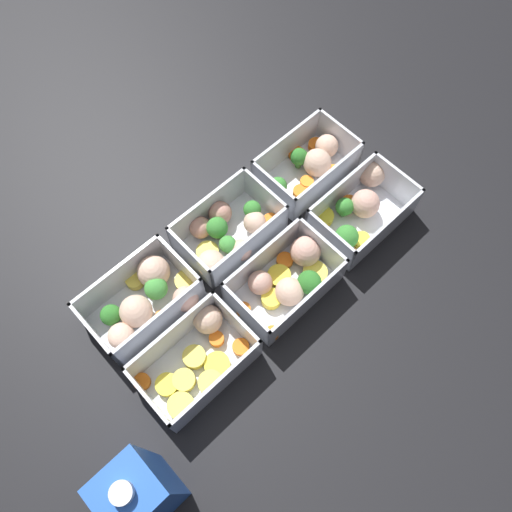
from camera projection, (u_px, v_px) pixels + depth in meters
ground_plane at (256, 262)px, 0.82m from camera, size 4.00×4.00×0.00m
container_near_left at (310, 164)px, 0.87m from camera, size 0.17×0.11×0.07m
container_near_center at (227, 233)px, 0.81m from camera, size 0.17×0.12×0.07m
container_near_right at (146, 299)px, 0.76m from camera, size 0.18×0.13×0.07m
container_far_left at (360, 208)px, 0.83m from camera, size 0.19×0.12×0.07m
container_far_center at (289, 278)px, 0.78m from camera, size 0.18×0.11×0.07m
container_far_right at (198, 357)px, 0.73m from camera, size 0.18×0.12×0.07m
juice_carton at (143, 493)px, 0.58m from camera, size 0.07×0.07×0.20m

